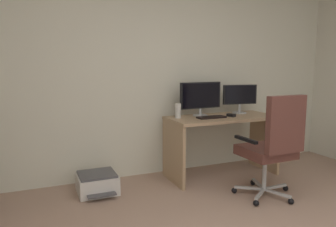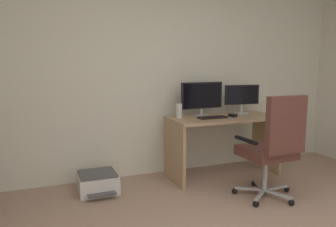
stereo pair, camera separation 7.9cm
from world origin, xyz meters
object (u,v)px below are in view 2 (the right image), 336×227
desktop_speaker (179,111)px  monitor_main (202,97)px  computer_mouse (233,115)px  printer (98,182)px  keyboard (213,117)px  desk (223,133)px  monitor_secondary (242,96)px  office_chair (273,144)px

desktop_speaker → monitor_main: bearing=8.4°
computer_mouse → printer: size_ratio=0.22×
keyboard → computer_mouse: size_ratio=3.40×
computer_mouse → desktop_speaker: desktop_speaker is taller
keyboard → desktop_speaker: desktop_speaker is taller
desk → keyboard: bearing=-161.7°
desktop_speaker → desk: bearing=-9.3°
keyboard → monitor_main: bearing=99.1°
monitor_secondary → printer: bearing=-176.8°
monitor_secondary → keyboard: size_ratio=1.33×
desktop_speaker → keyboard: bearing=-23.0°
desk → desktop_speaker: bearing=170.7°
keyboard → office_chair: bearing=-73.2°
monitor_secondary → desktop_speaker: monitor_secondary is taller
office_chair → keyboard: bearing=108.1°
printer → keyboard: bearing=-4.2°
office_chair → monitor_main: bearing=106.6°
printer → desktop_speaker: bearing=3.3°
computer_mouse → office_chair: office_chair is taller
monitor_main → desktop_speaker: 0.36m
monitor_secondary → office_chair: monitor_secondary is taller
office_chair → desk: bearing=94.2°
keyboard → desk: bearing=17.0°
desktop_speaker → office_chair: (0.61, -0.92, -0.25)m
computer_mouse → office_chair: bearing=-105.6°
computer_mouse → desk: bearing=129.0°
desk → keyboard: keyboard is taller
monitor_secondary → keyboard: (-0.53, -0.20, -0.21)m
monitor_main → computer_mouse: monitor_main is taller
monitor_main → keyboard: bearing=-79.5°
keyboard → monitor_secondary: bearing=19.2°
monitor_secondary → computer_mouse: (-0.26, -0.20, -0.20)m
printer → computer_mouse: bearing=-3.5°
keyboard → office_chair: size_ratio=0.32×
desk → computer_mouse: (0.08, -0.06, 0.22)m
office_chair → printer: size_ratio=2.30×
desk → office_chair: 0.83m
office_chair → desktop_speaker: bearing=123.6°
computer_mouse → monitor_secondary: bearing=23.6°
desk → monitor_secondary: (0.34, 0.14, 0.42)m
monitor_secondary → printer: monitor_secondary is taller
desk → office_chair: size_ratio=1.24×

